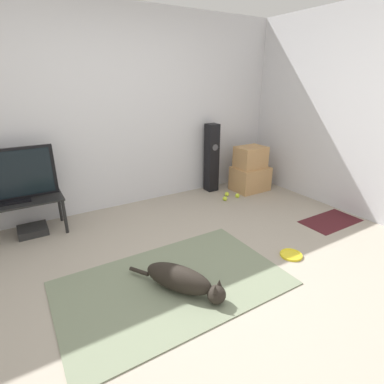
% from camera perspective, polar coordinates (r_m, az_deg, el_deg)
% --- Properties ---
extents(ground_plane, '(12.00, 12.00, 0.00)m').
position_cam_1_polar(ground_plane, '(2.70, 0.51, -17.72)').
color(ground_plane, '#9E9384').
extents(wall_back, '(8.00, 0.06, 2.55)m').
position_cam_1_polar(wall_back, '(4.07, -15.73, 14.32)').
color(wall_back, silver).
rests_on(wall_back, ground_plane).
extents(area_rug, '(1.94, 1.19, 0.01)m').
position_cam_1_polar(area_rug, '(2.74, -3.56, -16.95)').
color(area_rug, slate).
rests_on(area_rug, ground_plane).
extents(dog, '(0.54, 0.81, 0.23)m').
position_cam_1_polar(dog, '(2.58, -1.88, -16.40)').
color(dog, black).
rests_on(dog, area_rug).
extents(frisbee, '(0.22, 0.22, 0.03)m').
position_cam_1_polar(frisbee, '(3.25, 18.37, -11.28)').
color(frisbee, yellow).
rests_on(frisbee, ground_plane).
extents(cardboard_box_lower, '(0.54, 0.42, 0.37)m').
position_cam_1_polar(cardboard_box_lower, '(4.87, 10.99, 2.52)').
color(cardboard_box_lower, tan).
rests_on(cardboard_box_lower, ground_plane).
extents(cardboard_box_upper, '(0.45, 0.34, 0.33)m').
position_cam_1_polar(cardboard_box_upper, '(4.77, 11.11, 6.54)').
color(cardboard_box_upper, tan).
rests_on(cardboard_box_upper, cardboard_box_lower).
extents(floor_speaker, '(0.17, 0.18, 1.05)m').
position_cam_1_polar(floor_speaker, '(4.69, 3.75, 6.46)').
color(floor_speaker, black).
rests_on(floor_speaker, ground_plane).
extents(tv_stand, '(0.97, 0.43, 0.43)m').
position_cam_1_polar(tv_stand, '(3.82, -30.58, -2.31)').
color(tv_stand, black).
rests_on(tv_stand, ground_plane).
extents(tv, '(0.92, 0.20, 0.59)m').
position_cam_1_polar(tv, '(3.72, -31.54, 2.54)').
color(tv, black).
rests_on(tv, tv_stand).
extents(tennis_ball_by_boxes, '(0.07, 0.07, 0.07)m').
position_cam_1_polar(tennis_ball_by_boxes, '(4.59, 6.66, -0.39)').
color(tennis_ball_by_boxes, '#C6E033').
rests_on(tennis_ball_by_boxes, ground_plane).
extents(tennis_ball_near_speaker, '(0.07, 0.07, 0.07)m').
position_cam_1_polar(tennis_ball_near_speaker, '(4.56, 8.64, -0.67)').
color(tennis_ball_near_speaker, '#C6E033').
rests_on(tennis_ball_near_speaker, ground_plane).
extents(tennis_ball_loose_on_carpet, '(0.07, 0.07, 0.07)m').
position_cam_1_polar(tennis_ball_loose_on_carpet, '(4.42, 6.30, -1.24)').
color(tennis_ball_loose_on_carpet, '#C6E033').
rests_on(tennis_ball_loose_on_carpet, ground_plane).
extents(game_console, '(0.31, 0.29, 0.08)m').
position_cam_1_polar(game_console, '(3.94, -28.04, -6.44)').
color(game_console, black).
rests_on(game_console, ground_plane).
extents(door_mat, '(0.76, 0.42, 0.01)m').
position_cam_1_polar(door_mat, '(4.17, 24.88, -5.04)').
color(door_mat, '#47191E').
rests_on(door_mat, ground_plane).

